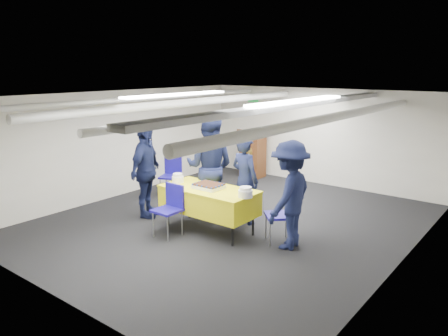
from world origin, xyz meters
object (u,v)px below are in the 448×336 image
at_px(serving_table, 209,200).
at_px(podium, 253,154).
at_px(sailor_a, 245,180).
at_px(sailor_c, 146,171).
at_px(sailor_d, 289,195).
at_px(chair_right, 284,210).
at_px(sheet_cake, 209,186).
at_px(chair_left, 172,172).
at_px(sailor_b, 210,167).
at_px(chair_near, 171,205).

bearing_deg(serving_table, podium, 113.34).
bearing_deg(sailor_a, serving_table, 79.89).
relative_size(sailor_a, sailor_c, 0.91).
relative_size(serving_table, sailor_a, 1.05).
height_order(serving_table, sailor_d, sailor_d).
height_order(podium, chair_right, podium).
bearing_deg(serving_table, sheet_cake, -73.06).
bearing_deg(sheet_cake, podium, 113.33).
distance_m(serving_table, chair_right, 1.32).
relative_size(sailor_c, sailor_d, 1.04).
bearing_deg(chair_left, sailor_c, -64.97).
relative_size(chair_right, sailor_b, 0.45).
distance_m(sailor_c, sailor_d, 2.87).
bearing_deg(podium, sailor_a, -58.18).
relative_size(chair_right, sailor_d, 0.51).
bearing_deg(sailor_a, sailor_c, 35.28).
distance_m(podium, sailor_a, 3.44).
bearing_deg(sailor_c, serving_table, -107.05).
distance_m(chair_right, sailor_c, 2.75).
xyz_separation_m(chair_left, sailor_a, (2.25, -0.41, 0.27)).
xyz_separation_m(sheet_cake, chair_left, (-2.02, 1.15, -0.28)).
xyz_separation_m(chair_near, sailor_d, (1.82, 0.77, 0.32)).
relative_size(sailor_a, sailor_b, 0.84).
relative_size(chair_near, sailor_a, 0.54).
bearing_deg(chair_right, serving_table, -163.31).
xyz_separation_m(serving_table, sheet_cake, (0.00, -0.01, 0.25)).
height_order(sailor_c, sailor_d, sailor_c).
bearing_deg(serving_table, sailor_d, 9.44).
xyz_separation_m(sailor_a, sailor_d, (1.19, -0.49, 0.05)).
relative_size(chair_near, chair_right, 1.00).
relative_size(serving_table, chair_right, 1.94).
height_order(serving_table, sailor_c, sailor_c).
distance_m(chair_near, sailor_d, 2.00).
distance_m(serving_table, chair_near, 0.66).
bearing_deg(chair_right, podium, 130.93).
bearing_deg(chair_left, chair_near, -45.84).
xyz_separation_m(sailor_b, sailor_d, (1.92, -0.38, -0.10)).
distance_m(sailor_a, sailor_c, 1.87).
xyz_separation_m(podium, sailor_a, (1.81, -2.92, 0.19)).
distance_m(sheet_cake, sailor_c, 1.43).
bearing_deg(sailor_b, sailor_d, 146.30).
distance_m(sheet_cake, chair_right, 1.35).
xyz_separation_m(chair_left, sailor_b, (1.52, -0.52, 0.43)).
xyz_separation_m(serving_table, sailor_b, (-0.49, 0.62, 0.40)).
relative_size(chair_right, sailor_c, 0.49).
bearing_deg(sailor_a, sailor_d, 165.21).
bearing_deg(sailor_b, chair_left, -41.54).
bearing_deg(podium, chair_near, -74.23).
bearing_deg(chair_near, sheet_cake, 52.54).
bearing_deg(sailor_c, chair_right, -101.59).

